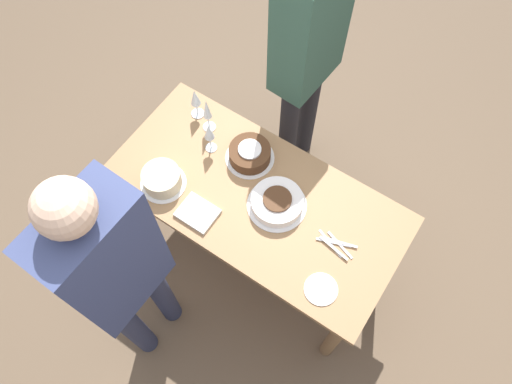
# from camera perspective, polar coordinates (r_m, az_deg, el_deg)

# --- Properties ---
(ground_plane) EXTENTS (12.00, 12.00, 0.00)m
(ground_plane) POSITION_cam_1_polar(r_m,az_deg,el_deg) (3.20, -0.00, -6.61)
(ground_plane) COLOR brown
(dining_table) EXTENTS (1.51, 0.72, 0.77)m
(dining_table) POSITION_cam_1_polar(r_m,az_deg,el_deg) (2.61, -0.00, -1.80)
(dining_table) COLOR #9E754C
(dining_table) RESTS_ON ground_plane
(cake_center_white) EXTENTS (0.30, 0.30, 0.08)m
(cake_center_white) POSITION_cam_1_polar(r_m,az_deg,el_deg) (2.44, 2.42, -1.18)
(cake_center_white) COLOR white
(cake_center_white) RESTS_ON dining_table
(cake_front_chocolate) EXTENTS (0.26, 0.26, 0.09)m
(cake_front_chocolate) POSITION_cam_1_polar(r_m,az_deg,el_deg) (2.56, -0.71, 4.37)
(cake_front_chocolate) COLOR white
(cake_front_chocolate) RESTS_ON dining_table
(cake_back_decorated) EXTENTS (0.23, 0.23, 0.10)m
(cake_back_decorated) POSITION_cam_1_polar(r_m,az_deg,el_deg) (2.53, -10.70, 1.46)
(cake_back_decorated) COLOR white
(cake_back_decorated) RESTS_ON dining_table
(wine_glass_near) EXTENTS (0.06, 0.06, 0.20)m
(wine_glass_near) POSITION_cam_1_polar(r_m,az_deg,el_deg) (2.52, -5.39, 6.76)
(wine_glass_near) COLOR silver
(wine_glass_near) RESTS_ON dining_table
(wine_glass_far) EXTENTS (0.07, 0.07, 0.23)m
(wine_glass_far) POSITION_cam_1_polar(r_m,az_deg,el_deg) (2.59, -5.62, 9.25)
(wine_glass_far) COLOR silver
(wine_glass_far) RESTS_ON dining_table
(wine_glass_extra) EXTENTS (0.07, 0.07, 0.20)m
(wine_glass_extra) POSITION_cam_1_polar(r_m,az_deg,el_deg) (2.66, -6.96, 10.54)
(wine_glass_extra) COLOR silver
(wine_glass_extra) RESTS_ON dining_table
(dessert_plate_left) EXTENTS (0.16, 0.16, 0.01)m
(dessert_plate_left) POSITION_cam_1_polar(r_m,az_deg,el_deg) (2.34, 7.43, -10.96)
(dessert_plate_left) COLOR white
(dessert_plate_left) RESTS_ON dining_table
(fork_pile) EXTENTS (0.21, 0.10, 0.01)m
(fork_pile) POSITION_cam_1_polar(r_m,az_deg,el_deg) (2.41, 9.08, -5.92)
(fork_pile) COLOR silver
(fork_pile) RESTS_ON dining_table
(napkin_stack) EXTENTS (0.19, 0.15, 0.02)m
(napkin_stack) POSITION_cam_1_polar(r_m,az_deg,el_deg) (2.46, -6.69, -2.39)
(napkin_stack) COLOR silver
(napkin_stack) RESTS_ON dining_table
(person_cutting) EXTENTS (0.25, 0.41, 1.77)m
(person_cutting) POSITION_cam_1_polar(r_m,az_deg,el_deg) (2.64, 5.96, 16.17)
(person_cutting) COLOR #232328
(person_cutting) RESTS_ON ground_plane
(person_watching) EXTENTS (0.23, 0.41, 1.77)m
(person_watching) POSITION_cam_1_polar(r_m,az_deg,el_deg) (2.10, -15.79, -8.68)
(person_watching) COLOR #2D334C
(person_watching) RESTS_ON ground_plane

